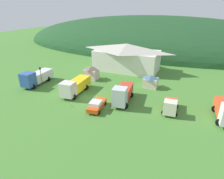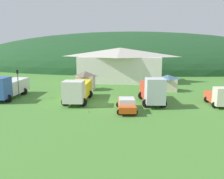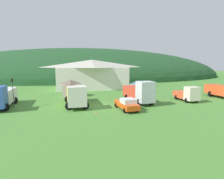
# 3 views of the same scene
# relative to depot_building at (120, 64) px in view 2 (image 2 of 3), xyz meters

# --- Properties ---
(ground_plane) EXTENTS (200.00, 200.00, 0.00)m
(ground_plane) POSITION_rel_depot_building_xyz_m (-0.65, -19.38, -3.65)
(ground_plane) COLOR #477F33
(forested_hill_backdrop) EXTENTS (123.93, 60.00, 24.52)m
(forested_hill_backdrop) POSITION_rel_depot_building_xyz_m (-0.65, 37.76, -3.65)
(forested_hill_backdrop) COLOR #1E4723
(forested_hill_backdrop) RESTS_ON ground
(depot_building) EXTENTS (17.91, 8.97, 7.08)m
(depot_building) POSITION_rel_depot_building_xyz_m (0.00, 0.00, 0.00)
(depot_building) COLOR white
(depot_building) RESTS_ON ground
(play_shed_cream) EXTENTS (3.15, 2.51, 2.77)m
(play_shed_cream) POSITION_rel_depot_building_xyz_m (8.84, -9.55, -2.22)
(play_shed_cream) COLOR beige
(play_shed_cream) RESTS_ON ground
(play_shed_pink) EXTENTS (3.15, 2.67, 3.24)m
(play_shed_pink) POSITION_rel_depot_building_xyz_m (-5.07, -10.15, -1.98)
(play_shed_pink) COLOR beige
(play_shed_pink) RESTS_ON ground
(box_truck_blue) EXTENTS (3.53, 8.21, 3.40)m
(box_truck_blue) POSITION_rel_depot_building_xyz_m (-14.70, -17.89, -1.95)
(box_truck_blue) COLOR #3356AD
(box_truck_blue) RESTS_ON ground
(flatbed_truck_yellow) EXTENTS (3.58, 8.25, 3.26)m
(flatbed_truck_yellow) POSITION_rel_depot_building_xyz_m (-4.16, -18.61, -2.00)
(flatbed_truck_yellow) COLOR silver
(flatbed_truck_yellow) RESTS_ON ground
(tow_truck_silver) EXTENTS (3.62, 7.72, 3.67)m
(tow_truck_silver) POSITION_rel_depot_building_xyz_m (5.83, -18.50, -1.89)
(tow_truck_silver) COLOR silver
(tow_truck_silver) RESTS_ON ground
(light_truck_cream) EXTENTS (2.65, 5.07, 2.58)m
(light_truck_cream) POSITION_rel_depot_building_xyz_m (14.26, -18.75, -2.42)
(light_truck_cream) COLOR beige
(light_truck_cream) RESTS_ON ground
(service_pickup_orange) EXTENTS (2.75, 5.12, 1.66)m
(service_pickup_orange) POSITION_rel_depot_building_xyz_m (2.70, -22.54, -2.82)
(service_pickup_orange) COLOR #E04F15
(service_pickup_orange) RESTS_ON ground
(traffic_light_west) EXTENTS (0.20, 0.32, 4.23)m
(traffic_light_west) POSITION_rel_depot_building_xyz_m (-13.01, -18.07, -1.06)
(traffic_light_west) COLOR #4C4C51
(traffic_light_west) RESTS_ON ground
(traffic_cone_near_pickup) EXTENTS (0.36, 0.36, 0.48)m
(traffic_cone_near_pickup) POSITION_rel_depot_building_xyz_m (5.83, -15.82, -3.65)
(traffic_cone_near_pickup) COLOR orange
(traffic_cone_near_pickup) RESTS_ON ground
(traffic_cone_mid_row) EXTENTS (0.36, 0.36, 0.60)m
(traffic_cone_mid_row) POSITION_rel_depot_building_xyz_m (-1.67, -23.54, -3.65)
(traffic_cone_mid_row) COLOR orange
(traffic_cone_mid_row) RESTS_ON ground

